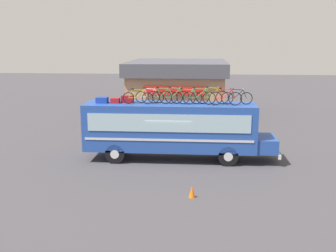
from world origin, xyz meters
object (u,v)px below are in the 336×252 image
Objects in this scene: luggage_bag_3 at (127,99)px; rooftop_bicycle_6 at (199,97)px; luggage_bag_2 at (115,101)px; rooftop_bicycle_8 at (225,98)px; luggage_bag_1 at (102,100)px; rooftop_bicycle_2 at (150,97)px; rooftop_bicycle_7 at (212,97)px; rooftop_bicycle_5 at (186,97)px; traffic_cone at (192,192)px; rooftop_bicycle_9 at (237,98)px; rooftop_bicycle_1 at (138,97)px; bus at (173,127)px; rooftop_bicycle_3 at (162,97)px; rooftop_bicycle_4 at (174,97)px.

luggage_bag_3 is 4.08m from rooftop_bicycle_6.
luggage_bag_2 is 0.27× the size of rooftop_bicycle_8.
rooftop_bicycle_8 reaches higher than luggage_bag_1.
rooftop_bicycle_2 is (1.92, 0.15, 0.23)m from luggage_bag_2.
rooftop_bicycle_5 is at bearing -176.80° from rooftop_bicycle_7.
traffic_cone is at bearing -99.38° from rooftop_bicycle_7.
rooftop_bicycle_2 is 7.18m from traffic_cone.
luggage_bag_1 is at bearing -179.13° from rooftop_bicycle_9.
traffic_cone is (-0.22, -5.52, -3.36)m from rooftop_bicycle_6.
luggage_bag_1 is 2.08m from rooftop_bicycle_1.
rooftop_bicycle_6 is 3.40× the size of traffic_cone.
luggage_bag_2 is at bearing 177.09° from rooftop_bicycle_8.
rooftop_bicycle_2 is at bearing 173.59° from rooftop_bicycle_6.
bus is at bearing 1.29° from luggage_bag_2.
rooftop_bicycle_7 reaches higher than rooftop_bicycle_6.
rooftop_bicycle_8 reaches higher than rooftop_bicycle_2.
rooftop_bicycle_3 reaches higher than luggage_bag_3.
luggage_bag_2 is 0.30× the size of rooftop_bicycle_2.
rooftop_bicycle_8 is (2.12, -0.34, 0.03)m from rooftop_bicycle_5.
rooftop_bicycle_5 is 1.02× the size of rooftop_bicycle_9.
traffic_cone is (-1.64, -5.37, -3.37)m from rooftop_bicycle_8.
luggage_bag_3 is 0.41× the size of rooftop_bicycle_3.
rooftop_bicycle_7 is (2.10, 0.18, 0.00)m from rooftop_bicycle_4.
rooftop_bicycle_4 reaches higher than rooftop_bicycle_3.
rooftop_bicycle_7 is at bearing 1.17° from luggage_bag_2.
rooftop_bicycle_4 reaches higher than rooftop_bicycle_1.
rooftop_bicycle_1 is 4.80m from rooftop_bicycle_8.
rooftop_bicycle_8 reaches higher than rooftop_bicycle_6.
rooftop_bicycle_7 reaches higher than rooftop_bicycle_3.
luggage_bag_2 is at bearing -178.71° from bus.
rooftop_bicycle_6 reaches higher than luggage_bag_2.
traffic_cone is at bearing -57.24° from luggage_bag_3.
bus is 22.21× the size of luggage_bag_2.
luggage_bag_3 is 0.38× the size of rooftop_bicycle_8.
rooftop_bicycle_3 is (3.40, 0.11, 0.22)m from luggage_bag_1.
rooftop_bicycle_1 is at bearing -151.26° from rooftop_bicycle_2.
rooftop_bicycle_1 is at bearing -176.81° from rooftop_bicycle_4.
rooftop_bicycle_4 is 6.64m from traffic_cone.
rooftop_bicycle_4 reaches higher than luggage_bag_1.
rooftop_bicycle_7 is 1.06× the size of rooftop_bicycle_9.
rooftop_bicycle_5 reaches higher than rooftop_bicycle_1.
rooftop_bicycle_4 reaches higher than rooftop_bicycle_9.
rooftop_bicycle_1 is 3.25× the size of traffic_cone.
luggage_bag_3 is 0.82m from rooftop_bicycle_1.
rooftop_bicycle_8 is at bearing -7.63° from bus.
rooftop_bicycle_5 is at bearing -4.05° from luggage_bag_3.
rooftop_bicycle_1 is 0.98× the size of rooftop_bicycle_5.
rooftop_bicycle_1 is 3.38m from rooftop_bicycle_6.
rooftop_bicycle_1 reaches higher than luggage_bag_2.
bus is 2.18m from rooftop_bicycle_2.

